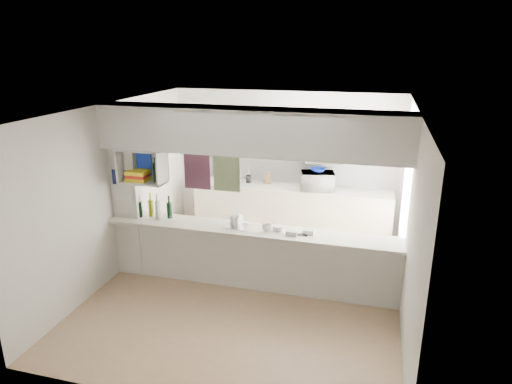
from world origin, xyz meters
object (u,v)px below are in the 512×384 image
(microwave, at_px, (318,181))
(dish_rack, at_px, (239,222))
(bowl, at_px, (318,170))
(wine_bottles, at_px, (154,209))

(microwave, bearing_deg, dish_rack, 54.73)
(microwave, relative_size, bowl, 2.09)
(microwave, height_order, wine_bottles, wine_bottles)
(bowl, bearing_deg, dish_rack, -112.12)
(microwave, distance_m, dish_rack, 2.20)
(microwave, distance_m, bowl, 0.20)
(wine_bottles, bearing_deg, bowl, 43.37)
(bowl, xyz_separation_m, wine_bottles, (-2.15, -2.03, -0.22))
(bowl, distance_m, dish_rack, 2.24)
(dish_rack, xyz_separation_m, wine_bottles, (-1.32, 0.02, 0.06))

